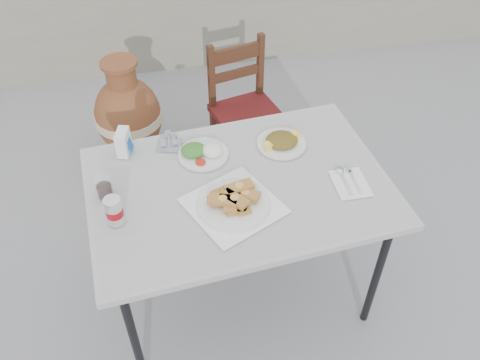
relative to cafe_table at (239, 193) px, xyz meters
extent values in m
plane|color=slate|center=(0.17, -0.01, -0.76)|extent=(80.00, 80.00, 0.00)
cylinder|color=black|center=(-0.55, -0.42, -0.38)|extent=(0.04, 0.04, 0.77)
cylinder|color=black|center=(0.61, -0.32, -0.38)|extent=(0.04, 0.04, 0.77)
cylinder|color=black|center=(-0.61, 0.32, -0.38)|extent=(0.04, 0.04, 0.77)
cylinder|color=black|center=(0.55, 0.42, -0.38)|extent=(0.04, 0.04, 0.77)
cube|color=white|center=(0.00, 0.00, 0.04)|extent=(1.41, 1.02, 0.03)
cube|color=white|center=(0.00, 0.00, 0.05)|extent=(1.37, 0.97, 0.01)
cube|color=white|center=(-0.05, -0.13, 0.06)|extent=(0.47, 0.47, 0.00)
cylinder|color=silver|center=(-0.05, -0.13, 0.07)|extent=(0.31, 0.31, 0.02)
cylinder|color=silver|center=(-0.05, -0.13, 0.06)|extent=(0.32, 0.32, 0.01)
cylinder|color=silver|center=(-0.13, 0.22, 0.06)|extent=(0.24, 0.24, 0.01)
ellipsoid|color=white|center=(-0.08, 0.21, 0.09)|extent=(0.10, 0.10, 0.05)
ellipsoid|color=#257020|center=(-0.17, 0.23, 0.09)|extent=(0.12, 0.11, 0.05)
cylinder|color=red|center=(-0.15, 0.16, 0.07)|extent=(0.05, 0.05, 0.01)
cylinder|color=silver|center=(0.26, 0.23, 0.06)|extent=(0.24, 0.24, 0.01)
ellipsoid|color=#1F5B16|center=(0.26, 0.23, 0.09)|extent=(0.16, 0.14, 0.05)
cylinder|color=yellow|center=(0.18, 0.19, 0.09)|extent=(0.05, 0.05, 0.04)
cylinder|color=yellow|center=(0.34, 0.25, 0.09)|extent=(0.05, 0.05, 0.04)
cylinder|color=silver|center=(-0.54, -0.12, 0.12)|extent=(0.07, 0.07, 0.13)
cylinder|color=#B10C14|center=(-0.54, -0.12, 0.12)|extent=(0.07, 0.07, 0.04)
cylinder|color=silver|center=(-0.54, -0.12, 0.18)|extent=(0.06, 0.06, 0.00)
cylinder|color=white|center=(-0.58, 0.04, 0.11)|extent=(0.07, 0.07, 0.10)
cylinder|color=black|center=(-0.58, 0.04, 0.09)|extent=(0.06, 0.06, 0.06)
cube|color=white|center=(-0.49, 0.32, 0.12)|extent=(0.08, 0.11, 0.12)
cube|color=#175DB0|center=(-0.46, 0.31, 0.11)|extent=(0.03, 0.05, 0.07)
cube|color=silver|center=(-0.28, 0.33, 0.06)|extent=(0.13, 0.12, 0.01)
cylinder|color=white|center=(-0.31, 0.30, 0.11)|extent=(0.03, 0.03, 0.07)
cylinder|color=white|center=(-0.25, 0.30, 0.11)|extent=(0.03, 0.03, 0.07)
cylinder|color=silver|center=(-0.28, 0.35, 0.10)|extent=(0.03, 0.03, 0.06)
cube|color=white|center=(0.49, -0.10, 0.06)|extent=(0.15, 0.20, 0.00)
cube|color=silver|center=(0.47, -0.10, 0.06)|extent=(0.02, 0.15, 0.00)
ellipsoid|color=silver|center=(0.47, -0.02, 0.07)|extent=(0.04, 0.05, 0.01)
cube|color=silver|center=(0.51, -0.10, 0.06)|extent=(0.01, 0.15, 0.00)
cube|color=silver|center=(0.51, -0.02, 0.06)|extent=(0.02, 0.04, 0.00)
cube|color=#341C0E|center=(0.13, 0.77, -0.55)|extent=(0.05, 0.05, 0.43)
cube|color=#341C0E|center=(0.46, 0.85, -0.55)|extent=(0.05, 0.05, 0.43)
cube|color=#341C0E|center=(0.05, 1.10, -0.55)|extent=(0.05, 0.05, 0.43)
cube|color=#341C0E|center=(0.38, 1.18, -0.55)|extent=(0.05, 0.05, 0.43)
cube|color=#5F1913|center=(0.26, 0.97, -0.31)|extent=(0.48, 0.48, 0.05)
cube|color=#341C0E|center=(0.05, 1.10, -0.10)|extent=(0.05, 0.05, 0.47)
cube|color=#341C0E|center=(0.38, 1.18, -0.10)|extent=(0.05, 0.05, 0.47)
cube|color=#341C0E|center=(0.22, 1.14, 0.05)|extent=(0.38, 0.12, 0.09)
cube|color=#341C0E|center=(0.22, 1.14, -0.10)|extent=(0.38, 0.12, 0.06)
cylinder|color=brown|center=(-0.50, 1.24, -0.72)|extent=(0.34, 0.34, 0.08)
ellipsoid|color=brown|center=(-0.50, 1.24, -0.39)|extent=(0.44, 0.44, 0.55)
cylinder|color=#C9B892|center=(-0.50, 1.24, -0.39)|extent=(0.45, 0.45, 0.06)
cylinder|color=brown|center=(-0.50, 1.24, -0.09)|extent=(0.19, 0.19, 0.17)
cylinder|color=brown|center=(-0.50, 1.24, 0.01)|extent=(0.23, 0.23, 0.03)
camera|label=1|loc=(-0.33, -1.60, 1.64)|focal=38.00mm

